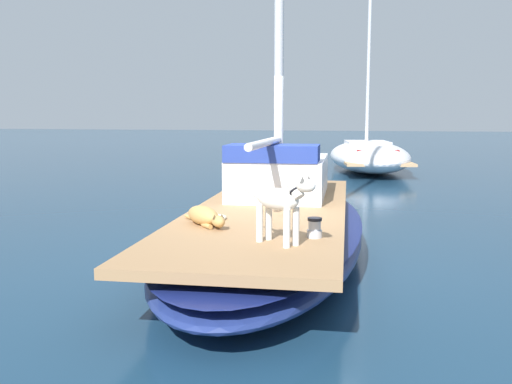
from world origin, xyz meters
TOP-DOWN VIEW (x-y plane):
  - ground_plane at (0.00, 0.00)m, footprint 120.00×120.00m
  - sailboat_main at (0.00, 0.00)m, footprint 2.76×7.32m
  - cabin_house at (-0.04, 1.12)m, footprint 1.48×2.27m
  - dog_white at (0.48, -2.17)m, footprint 0.83×0.59m
  - dog_tan at (-0.53, -1.39)m, footprint 0.71×0.75m
  - deck_winch at (0.78, -1.80)m, footprint 0.16×0.16m
  - coiled_rope at (-0.53, -1.01)m, footprint 0.32×0.32m
  - moored_boat_far_astern at (1.34, 11.93)m, footprint 3.41×6.52m

SIDE VIEW (x-z plane):
  - ground_plane at x=0.00m, z-range 0.00..0.00m
  - sailboat_main at x=0.00m, z-range 0.01..0.67m
  - moored_boat_far_astern at x=1.34m, z-range -3.63..4.74m
  - coiled_rope at x=-0.53m, z-range 0.66..0.70m
  - deck_winch at x=0.78m, z-range 0.65..0.86m
  - dog_tan at x=-0.53m, z-range 0.66..0.88m
  - cabin_house at x=-0.04m, z-range 0.59..1.43m
  - dog_white at x=0.48m, z-range 0.73..1.43m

